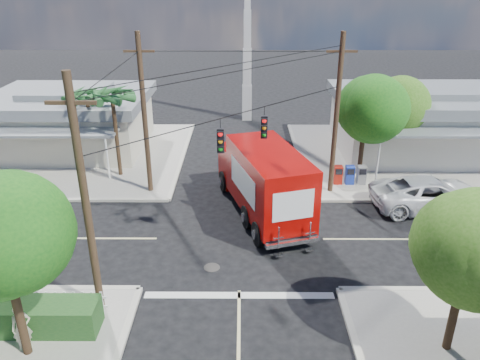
{
  "coord_description": "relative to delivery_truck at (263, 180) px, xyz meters",
  "views": [
    {
      "loc": [
        0.11,
        -19.34,
        11.67
      ],
      "look_at": [
        0.0,
        2.0,
        2.2
      ],
      "focal_mm": 35.0,
      "sensor_mm": 36.0,
      "label": 1
    }
  ],
  "objects": [
    {
      "name": "sidewalk_ne",
      "position": [
        9.68,
        8.24,
        -1.84
      ],
      "size": [
        14.12,
        14.12,
        0.14
      ],
      "color": "#9E998F",
      "rests_on": "ground"
    },
    {
      "name": "radio_tower",
      "position": [
        -0.7,
        17.36,
        3.73
      ],
      "size": [
        0.8,
        0.8,
        17.0
      ],
      "color": "silver",
      "rests_on": "ground"
    },
    {
      "name": "sidewalk_nw",
      "position": [
        -12.08,
        8.24,
        -1.84
      ],
      "size": [
        14.12,
        14.12,
        0.14
      ],
      "color": "#9E998F",
      "rests_on": "ground"
    },
    {
      "name": "tree_ne_front",
      "position": [
        6.01,
        4.12,
        2.85
      ],
      "size": [
        4.21,
        4.14,
        6.66
      ],
      "color": "#422D1C",
      "rests_on": "sidewalk_ne"
    },
    {
      "name": "palm_nw_front",
      "position": [
        -8.7,
        4.86,
        3.13
      ],
      "size": [
        3.01,
        3.08,
        5.59
      ],
      "color": "#422D1C",
      "rests_on": "sidewalk_nw"
    },
    {
      "name": "tree_se",
      "position": [
        5.81,
        -9.88,
        2.13
      ],
      "size": [
        3.67,
        3.54,
        5.62
      ],
      "color": "#422D1C",
      "rests_on": "sidewalk_se"
    },
    {
      "name": "delivery_truck",
      "position": [
        0.0,
        0.0,
        0.0
      ],
      "size": [
        4.97,
        9.06,
        3.76
      ],
      "color": "black",
      "rests_on": "ground"
    },
    {
      "name": "picket_fence",
      "position": [
        -9.0,
        -8.24,
        -1.23
      ],
      "size": [
        5.94,
        0.06,
        1.0
      ],
      "color": "silver",
      "rests_on": "sidewalk_sw"
    },
    {
      "name": "building_ne",
      "position": [
        11.3,
        9.33,
        0.41
      ],
      "size": [
        11.8,
        10.2,
        4.5
      ],
      "color": "silver",
      "rests_on": "sidewalk_ne"
    },
    {
      "name": "road_markings",
      "position": [
        -1.2,
        -4.11,
        -1.91
      ],
      "size": [
        32.0,
        32.0,
        0.01
      ],
      "color": "beige",
      "rests_on": "ground"
    },
    {
      "name": "building_nw",
      "position": [
        -13.2,
        9.83,
        0.31
      ],
      "size": [
        10.8,
        10.2,
        4.3
      ],
      "color": "beige",
      "rests_on": "sidewalk_nw"
    },
    {
      "name": "palm_nw_back",
      "position": [
        -10.7,
        6.36,
        2.76
      ],
      "size": [
        3.01,
        3.08,
        5.19
      ],
      "color": "#422D1C",
      "rests_on": "sidewalk_nw"
    },
    {
      "name": "vending_boxes",
      "position": [
        5.3,
        3.56,
        -1.22
      ],
      "size": [
        1.9,
        0.5,
        1.1
      ],
      "color": "#A7190D",
      "rests_on": "sidewalk_ne"
    },
    {
      "name": "parked_car",
      "position": [
        8.98,
        0.6,
        -1.05
      ],
      "size": [
        6.43,
        3.33,
        1.73
      ],
      "primitive_type": "imported",
      "rotation": [
        0.0,
        0.0,
        1.65
      ],
      "color": "silver",
      "rests_on": "ground"
    },
    {
      "name": "tree_sw_front",
      "position": [
        -8.19,
        -10.18,
        2.42
      ],
      "size": [
        3.88,
        3.78,
        6.03
      ],
      "color": "#422D1C",
      "rests_on": "sidewalk_sw"
    },
    {
      "name": "utility_poles",
      "position": [
        -2.78,
        -1.03,
        2.76
      ],
      "size": [
        12.0,
        10.68,
        9.0
      ],
      "color": "#473321",
      "rests_on": "ground"
    },
    {
      "name": "tree_ne_back",
      "position": [
        8.61,
        6.32,
        2.27
      ],
      "size": [
        3.77,
        3.66,
        5.82
      ],
      "color": "#422D1C",
      "rests_on": "sidewalk_ne"
    },
    {
      "name": "pedestrian",
      "position": [
        -8.34,
        -9.93,
        -0.92
      ],
      "size": [
        0.74,
        0.66,
        1.7
      ],
      "primitive_type": "imported",
      "rotation": [
        0.0,
        0.0,
        0.51
      ],
      "color": "beige",
      "rests_on": "sidewalk_sw"
    },
    {
      "name": "ground",
      "position": [
        -1.2,
        -2.64,
        -1.91
      ],
      "size": [
        120.0,
        120.0,
        0.0
      ],
      "primitive_type": "plane",
      "color": "black",
      "rests_on": "ground"
    },
    {
      "name": "hedge_sw",
      "position": [
        -9.2,
        -9.04,
        -1.22
      ],
      "size": [
        6.2,
        1.2,
        1.1
      ],
      "primitive_type": "cube",
      "color": "#18431B",
      "rests_on": "sidewalk_sw"
    }
  ]
}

